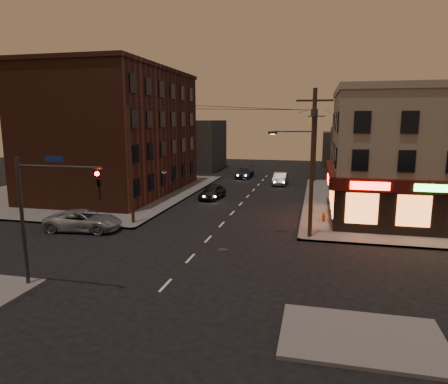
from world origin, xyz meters
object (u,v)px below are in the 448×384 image
(sedan_mid, at_px, (280,179))
(sedan_near, at_px, (213,192))
(suv_cross, at_px, (84,220))
(fire_hydrant, at_px, (324,216))
(sedan_far, at_px, (245,172))

(sedan_mid, bearing_deg, sedan_near, -117.12)
(suv_cross, xyz_separation_m, sedan_near, (6.20, 13.83, -0.02))
(suv_cross, bearing_deg, sedan_near, -29.99)
(suv_cross, bearing_deg, fire_hydrant, -76.05)
(suv_cross, distance_m, sedan_far, 30.53)
(fire_hydrant, bearing_deg, suv_cross, -160.19)
(sedan_far, bearing_deg, sedan_near, -90.54)
(sedan_mid, relative_size, sedan_far, 0.91)
(suv_cross, height_order, sedan_mid, suv_cross)
(sedan_far, relative_size, fire_hydrant, 6.86)
(sedan_far, bearing_deg, fire_hydrant, -64.46)
(suv_cross, relative_size, sedan_far, 1.10)
(sedan_mid, xyz_separation_m, fire_hydrant, (5.15, -18.54, -0.21))
(sedan_far, bearing_deg, suv_cross, -101.44)
(sedan_near, height_order, sedan_far, sedan_near)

